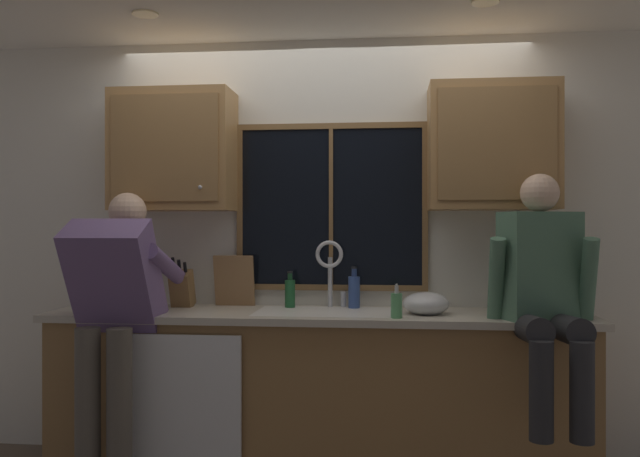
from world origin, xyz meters
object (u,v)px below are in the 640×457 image
at_px(soap_dispenser, 397,305).
at_px(mixing_bowl, 426,304).
at_px(cutting_board, 234,281).
at_px(person_sitting_on_counter, 544,286).
at_px(bottle_tall_clear, 354,291).
at_px(knife_block, 182,289).
at_px(bottle_green_glass, 290,293).
at_px(person_standing, 114,307).

bearing_deg(soap_dispenser, mixing_bowl, 47.80).
height_order(cutting_board, mixing_bowl, cutting_board).
relative_size(person_sitting_on_counter, bottle_tall_clear, 5.11).
height_order(knife_block, mixing_bowl, knife_block).
xyz_separation_m(mixing_bowl, bottle_green_glass, (-0.79, 0.20, 0.03)).
bearing_deg(cutting_board, mixing_bowl, -12.34).
bearing_deg(mixing_bowl, person_standing, -169.73).
bearing_deg(soap_dispenser, bottle_green_glass, 148.67).
bearing_deg(bottle_green_glass, knife_block, -176.98).
bearing_deg(bottle_tall_clear, person_standing, -157.67).
relative_size(mixing_bowl, soap_dispenser, 1.39).
distance_m(person_sitting_on_counter, knife_block, 2.06).
bearing_deg(person_sitting_on_counter, bottle_tall_clear, 155.44).
distance_m(person_standing, person_sitting_on_counter, 2.25).
relative_size(person_standing, person_sitting_on_counter, 1.27).
distance_m(mixing_bowl, bottle_green_glass, 0.82).
bearing_deg(knife_block, bottle_tall_clear, 2.65).
distance_m(soap_dispenser, bottle_green_glass, 0.73).
bearing_deg(person_standing, person_sitting_on_counter, 1.64).
bearing_deg(person_standing, soap_dispenser, 4.61).
distance_m(soap_dispenser, bottle_tall_clear, 0.47).
bearing_deg(person_sitting_on_counter, person_standing, -178.36).
bearing_deg(cutting_board, person_sitting_on_counter, -15.81).
relative_size(person_sitting_on_counter, mixing_bowl, 4.95).
distance_m(mixing_bowl, bottle_tall_clear, 0.46).
bearing_deg(mixing_bowl, knife_block, 173.41).
height_order(person_standing, bottle_green_glass, person_standing).
bearing_deg(soap_dispenser, person_standing, -175.39).
distance_m(bottle_green_glass, bottle_tall_clear, 0.38).
relative_size(person_standing, cutting_board, 5.09).
relative_size(person_sitting_on_counter, bottle_green_glass, 5.79).
height_order(person_sitting_on_counter, soap_dispenser, person_sitting_on_counter).
relative_size(person_standing, knife_block, 4.96).
distance_m(knife_block, bottle_green_glass, 0.65).
bearing_deg(mixing_bowl, person_sitting_on_counter, -22.28).
height_order(person_sitting_on_counter, mixing_bowl, person_sitting_on_counter).
relative_size(cutting_board, soap_dispenser, 1.72).
bearing_deg(bottle_green_glass, soap_dispenser, -31.33).
xyz_separation_m(person_standing, cutting_board, (0.52, 0.55, 0.10)).
distance_m(cutting_board, bottle_green_glass, 0.36).
bearing_deg(knife_block, person_sitting_on_counter, -11.30).
xyz_separation_m(knife_block, soap_dispenser, (1.28, -0.35, -0.04)).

